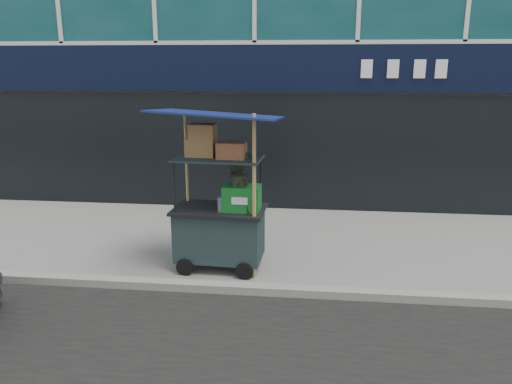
# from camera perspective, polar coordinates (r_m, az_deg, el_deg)

# --- Properties ---
(ground) EXTENTS (80.00, 80.00, 0.00)m
(ground) POSITION_cam_1_polar(r_m,az_deg,el_deg) (7.10, -3.74, -10.60)
(ground) COLOR gray
(ground) RESTS_ON ground
(curb) EXTENTS (80.00, 0.18, 0.12)m
(curb) POSITION_cam_1_polar(r_m,az_deg,el_deg) (6.90, -4.04, -10.85)
(curb) COLOR gray
(curb) RESTS_ON ground
(vendor_cart) EXTENTS (1.84, 1.35, 2.41)m
(vendor_cart) POSITION_cam_1_polar(r_m,az_deg,el_deg) (7.41, -4.08, -2.50)
(vendor_cart) COLOR black
(vendor_cart) RESTS_ON ground
(vendor_man) EXTENTS (0.66, 0.78, 1.83)m
(vendor_man) POSITION_cam_1_polar(r_m,az_deg,el_deg) (7.34, -1.75, -2.07)
(vendor_man) COLOR black
(vendor_man) RESTS_ON ground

